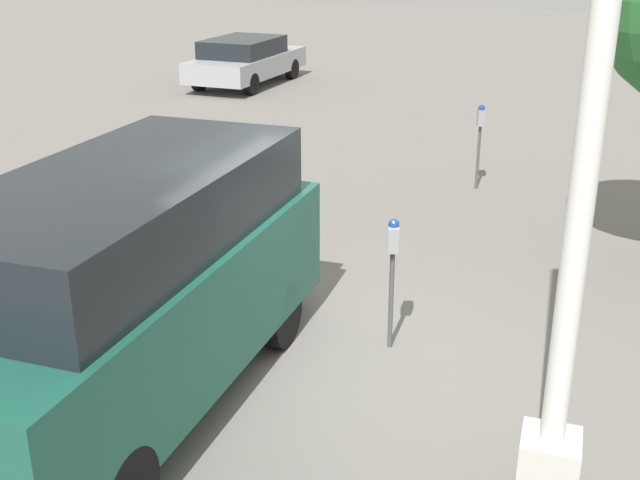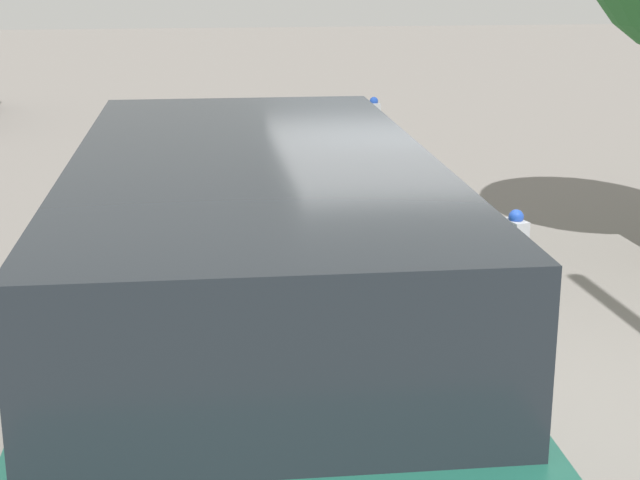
{
  "view_description": "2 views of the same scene",
  "coord_description": "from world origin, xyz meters",
  "views": [
    {
      "loc": [
        6.87,
        2.07,
        4.08
      ],
      "look_at": [
        -1.14,
        -0.55,
        0.81
      ],
      "focal_mm": 45.0,
      "sensor_mm": 36.0,
      "label": 1
    },
    {
      "loc": [
        6.0,
        -1.83,
        3.13
      ],
      "look_at": [
        -0.93,
        -0.87,
        1.11
      ],
      "focal_mm": 55.0,
      "sensor_mm": 36.0,
      "label": 2
    }
  ],
  "objects": [
    {
      "name": "ground_plane",
      "position": [
        0.0,
        0.0,
        0.0
      ],
      "size": [
        80.0,
        80.0,
        0.0
      ],
      "primitive_type": "plane",
      "color": "slate"
    },
    {
      "name": "parking_meter_near",
      "position": [
        -0.42,
        0.45,
        1.05
      ],
      "size": [
        0.22,
        0.15,
        1.42
      ],
      "rotation": [
        0.0,
        0.0,
        0.24
      ],
      "color": "#4C4C4C",
      "rests_on": "ground"
    },
    {
      "name": "parking_meter_far",
      "position": [
        -6.25,
        0.55,
        1.05
      ],
      "size": [
        0.22,
        0.15,
        1.42
      ],
      "rotation": [
        0.0,
        0.0,
        0.24
      ],
      "color": "#4C4C4C",
      "rests_on": "ground"
    },
    {
      "name": "lamp_post",
      "position": [
        1.55,
        2.15,
        2.09
      ],
      "size": [
        0.44,
        0.44,
        5.81
      ],
      "color": "beige",
      "rests_on": "ground"
    },
    {
      "name": "parked_van",
      "position": [
        1.34,
        -1.51,
        1.19
      ],
      "size": [
        4.92,
        1.99,
        2.21
      ],
      "rotation": [
        0.0,
        0.0,
        -0.02
      ],
      "color": "#195142",
      "rests_on": "ground"
    },
    {
      "name": "car_distant",
      "position": [
        -13.97,
        -6.92,
        0.7
      ],
      "size": [
        4.39,
        2.06,
        1.3
      ],
      "rotation": [
        0.0,
        0.0,
        3.08
      ],
      "color": "#9E9EA3",
      "rests_on": "ground"
    }
  ]
}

